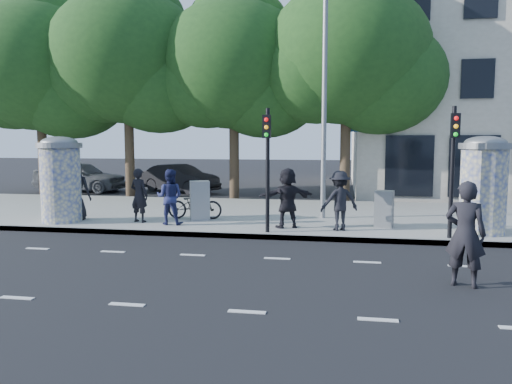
% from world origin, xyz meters
% --- Properties ---
extents(ground, '(120.00, 120.00, 0.00)m').
position_xyz_m(ground, '(0.00, 0.00, 0.00)').
color(ground, black).
rests_on(ground, ground).
extents(sidewalk, '(40.00, 8.00, 0.15)m').
position_xyz_m(sidewalk, '(0.00, 7.50, 0.07)').
color(sidewalk, gray).
rests_on(sidewalk, ground).
extents(curb, '(40.00, 0.10, 0.16)m').
position_xyz_m(curb, '(0.00, 3.55, 0.07)').
color(curb, slate).
rests_on(curb, ground).
extents(lane_dash_near, '(32.00, 0.12, 0.01)m').
position_xyz_m(lane_dash_near, '(0.00, -2.20, 0.00)').
color(lane_dash_near, silver).
rests_on(lane_dash_near, ground).
extents(lane_dash_far, '(32.00, 0.12, 0.01)m').
position_xyz_m(lane_dash_far, '(0.00, 1.40, 0.00)').
color(lane_dash_far, silver).
rests_on(lane_dash_far, ground).
extents(ad_column_left, '(1.36, 1.36, 2.65)m').
position_xyz_m(ad_column_left, '(-7.20, 4.50, 1.54)').
color(ad_column_left, beige).
rests_on(ad_column_left, sidewalk).
extents(ad_column_right, '(1.36, 1.36, 2.65)m').
position_xyz_m(ad_column_right, '(5.20, 4.70, 1.54)').
color(ad_column_right, beige).
rests_on(ad_column_right, sidewalk).
extents(traffic_pole_near, '(0.22, 0.31, 3.40)m').
position_xyz_m(traffic_pole_near, '(-0.60, 3.79, 2.23)').
color(traffic_pole_near, black).
rests_on(traffic_pole_near, sidewalk).
extents(traffic_pole_far, '(0.22, 0.31, 3.40)m').
position_xyz_m(traffic_pole_far, '(4.20, 3.79, 2.23)').
color(traffic_pole_far, black).
rests_on(traffic_pole_far, sidewalk).
extents(street_lamp, '(0.25, 0.93, 8.00)m').
position_xyz_m(street_lamp, '(0.80, 6.63, 4.79)').
color(street_lamp, slate).
rests_on(street_lamp, sidewalk).
extents(tree_far_left, '(7.20, 7.20, 9.26)m').
position_xyz_m(tree_far_left, '(-13.00, 12.50, 6.19)').
color(tree_far_left, '#38281C').
rests_on(tree_far_left, ground).
extents(tree_mid_left, '(7.20, 7.20, 9.57)m').
position_xyz_m(tree_mid_left, '(-8.50, 12.50, 6.50)').
color(tree_mid_left, '#38281C').
rests_on(tree_mid_left, ground).
extents(tree_near_left, '(6.80, 6.80, 8.97)m').
position_xyz_m(tree_near_left, '(-3.50, 12.70, 6.06)').
color(tree_near_left, '#38281C').
rests_on(tree_near_left, ground).
extents(tree_center, '(7.00, 7.00, 9.30)m').
position_xyz_m(tree_center, '(1.50, 12.30, 6.31)').
color(tree_center, '#38281C').
rests_on(tree_center, ground).
extents(ped_a, '(1.04, 0.79, 1.92)m').
position_xyz_m(ped_a, '(-6.96, 4.90, 1.11)').
color(ped_a, black).
rests_on(ped_a, sidewalk).
extents(ped_b, '(0.70, 0.56, 1.67)m').
position_xyz_m(ped_b, '(-4.78, 4.84, 0.99)').
color(ped_b, black).
rests_on(ped_b, sidewalk).
extents(ped_c, '(0.84, 0.66, 1.67)m').
position_xyz_m(ped_c, '(-3.70, 4.59, 0.99)').
color(ped_c, '#1F234E').
rests_on(ped_c, sidewalk).
extents(ped_d, '(1.24, 0.98, 1.68)m').
position_xyz_m(ped_d, '(1.35, 4.48, 0.99)').
color(ped_d, black).
rests_on(ped_d, sidewalk).
extents(ped_f, '(1.71, 1.18, 1.74)m').
position_xyz_m(ped_f, '(-0.14, 4.65, 1.02)').
color(ped_f, black).
rests_on(ped_f, sidewalk).
extents(man_road, '(0.83, 0.68, 1.95)m').
position_xyz_m(man_road, '(3.67, -0.13, 0.98)').
color(man_road, black).
rests_on(man_road, ground).
extents(bicycle, '(0.75, 1.80, 0.93)m').
position_xyz_m(bicycle, '(-3.27, 5.76, 0.61)').
color(bicycle, black).
rests_on(bicycle, sidewalk).
extents(cabinet_left, '(0.72, 0.63, 1.25)m').
position_xyz_m(cabinet_left, '(-3.06, 5.60, 0.77)').
color(cabinet_left, gray).
rests_on(cabinet_left, sidewalk).
extents(cabinet_right, '(0.59, 0.49, 1.08)m').
position_xyz_m(cabinet_right, '(2.64, 5.21, 0.69)').
color(cabinet_right, slate).
rests_on(cabinet_right, sidewalk).
extents(car_left, '(2.04, 4.79, 1.61)m').
position_xyz_m(car_left, '(-12.18, 14.44, 0.81)').
color(car_left, '#54575B').
rests_on(car_left, ground).
extents(car_mid, '(3.12, 4.61, 1.44)m').
position_xyz_m(car_mid, '(-6.97, 15.18, 0.72)').
color(car_mid, black).
rests_on(car_mid, ground).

